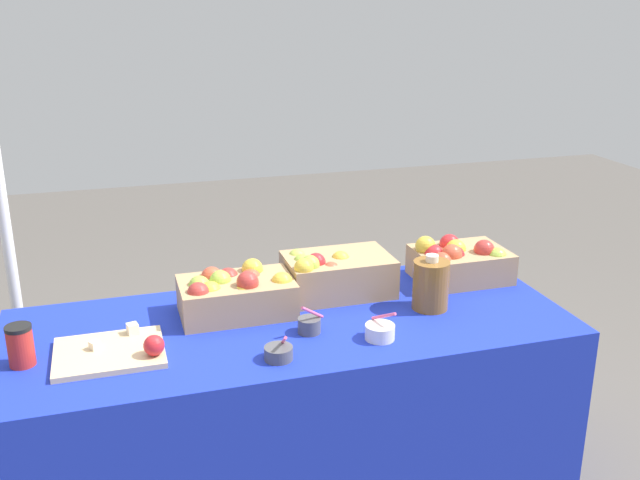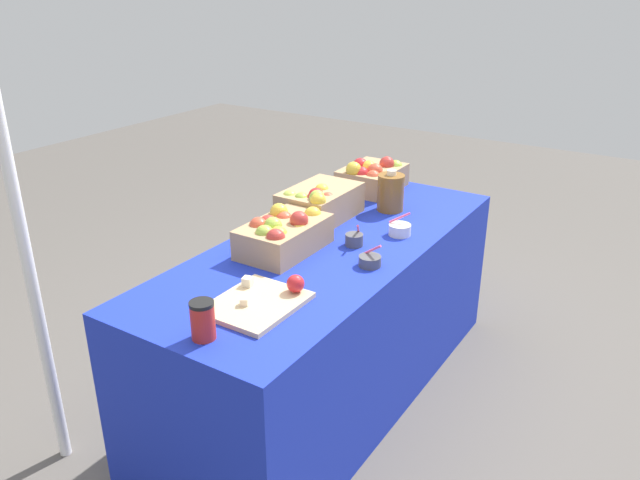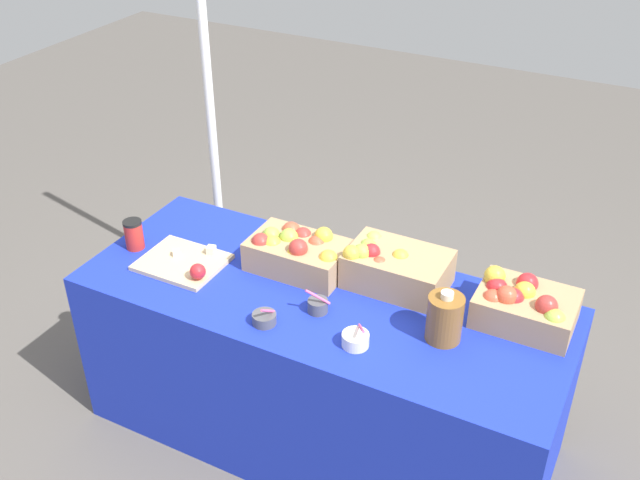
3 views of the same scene
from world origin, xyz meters
The scene contains 11 objects.
table centered at (0.00, 0.00, 0.37)m, with size 1.90×0.76×0.74m, color #192DB7.
apple_crate_left centered at (0.72, 0.18, 0.82)m, with size 0.35×0.26×0.17m.
apple_crate_middle centered at (0.22, 0.19, 0.82)m, with size 0.39×0.26×0.18m.
apple_crate_right centered at (-0.17, 0.11, 0.82)m, with size 0.39×0.24×0.17m.
cutting_board_front centered at (-0.57, -0.09, 0.76)m, with size 0.33×0.27×0.08m.
sample_bowl_near centered at (0.04, -0.10, 0.77)m, with size 0.09×0.08×0.11m.
sample_bowl_mid centered at (-0.10, -0.25, 0.76)m, with size 0.09×0.09×0.09m.
sample_bowl_far centered at (0.24, -0.21, 0.77)m, with size 0.10×0.10×0.10m.
cider_jug centered at (0.50, -0.04, 0.83)m, with size 0.13×0.13×0.20m.
coffee_cup centered at (-0.84, -0.07, 0.80)m, with size 0.08×0.08×0.13m.
tent_pole centered at (-0.94, 0.66, 1.03)m, with size 0.04×0.04×2.05m, color white.
Camera 1 is at (-0.55, -2.17, 1.79)m, focal length 40.55 mm.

